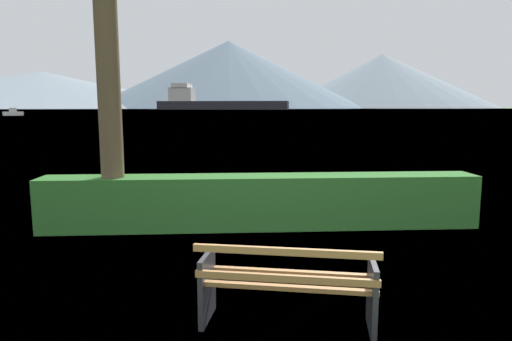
# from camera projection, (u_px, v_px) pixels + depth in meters

# --- Properties ---
(ground_plane) EXTENTS (1400.00, 1400.00, 0.00)m
(ground_plane) POSITION_uv_depth(u_px,v_px,m) (287.00, 324.00, 4.34)
(ground_plane) COLOR #4C6B33
(water_surface) EXTENTS (620.00, 620.00, 0.00)m
(water_surface) POSITION_uv_depth(u_px,v_px,m) (230.00, 110.00, 309.29)
(water_surface) COLOR #6B8EA3
(water_surface) RESTS_ON ground_plane
(park_bench) EXTENTS (1.75, 0.90, 0.87)m
(park_bench) POSITION_uv_depth(u_px,v_px,m) (287.00, 285.00, 4.22)
(park_bench) COLOR #A0703F
(park_bench) RESTS_ON ground_plane
(hedge_row) EXTENTS (7.51, 0.67, 0.92)m
(hedge_row) POSITION_uv_depth(u_px,v_px,m) (261.00, 202.00, 7.74)
(hedge_row) COLOR #2D6B28
(hedge_row) RESTS_ON ground_plane
(cargo_ship_large) EXTENTS (92.13, 32.64, 18.18)m
(cargo_ship_large) POSITION_uv_depth(u_px,v_px,m) (213.00, 102.00, 310.52)
(cargo_ship_large) COLOR #232328
(cargo_ship_large) RESTS_ON water_surface
(fishing_boat_near) EXTENTS (4.11, 3.38, 1.81)m
(fishing_boat_near) POSITION_uv_depth(u_px,v_px,m) (13.00, 113.00, 103.36)
(fishing_boat_near) COLOR silver
(fishing_boat_near) RESTS_ON water_surface
(distant_hills) EXTENTS (804.65, 434.23, 80.44)m
(distant_hills) POSITION_uv_depth(u_px,v_px,m) (205.00, 82.00, 562.61)
(distant_hills) COLOR gray
(distant_hills) RESTS_ON ground_plane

